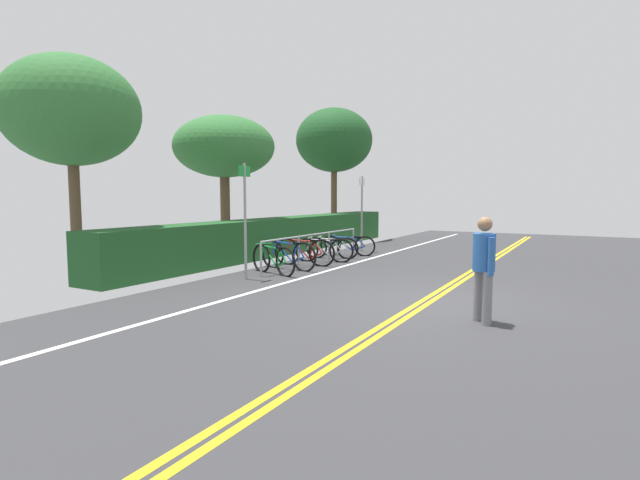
{
  "coord_description": "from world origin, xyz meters",
  "views": [
    {
      "loc": [
        -8.17,
        -2.52,
        1.89
      ],
      "look_at": [
        2.29,
        3.41,
        0.76
      ],
      "focal_mm": 27.11,
      "sensor_mm": 36.0,
      "label": 1
    }
  ],
  "objects_px": {
    "sign_post_far": "(362,207)",
    "tree_far_right": "(334,141)",
    "bicycle_3": "(324,250)",
    "pedestrian": "(484,263)",
    "sign_post_near": "(245,211)",
    "bicycle_4": "(332,248)",
    "tree_near_left": "(71,112)",
    "bike_rack": "(315,241)",
    "bicycle_5": "(348,246)",
    "bicycle_2": "(304,252)",
    "tree_mid": "(224,147)",
    "bicycle_0": "(273,260)",
    "bicycle_1": "(288,255)"
  },
  "relations": [
    {
      "from": "bicycle_1",
      "to": "sign_post_near",
      "type": "xyz_separation_m",
      "value": [
        -1.68,
        0.03,
        1.17
      ]
    },
    {
      "from": "bike_rack",
      "to": "bicycle_3",
      "type": "xyz_separation_m",
      "value": [
        0.43,
        -0.06,
        -0.29
      ]
    },
    {
      "from": "bicycle_5",
      "to": "sign_post_near",
      "type": "distance_m",
      "value": 5.11
    },
    {
      "from": "bicycle_0",
      "to": "bicycle_3",
      "type": "distance_m",
      "value": 2.46
    },
    {
      "from": "bicycle_2",
      "to": "tree_far_right",
      "type": "xyz_separation_m",
      "value": [
        7.56,
        3.1,
        3.84
      ]
    },
    {
      "from": "bicycle_5",
      "to": "sign_post_far",
      "type": "height_order",
      "value": "sign_post_far"
    },
    {
      "from": "bicycle_0",
      "to": "bicycle_1",
      "type": "relative_size",
      "value": 0.9
    },
    {
      "from": "bicycle_0",
      "to": "bicycle_5",
      "type": "bearing_deg",
      "value": 0.2
    },
    {
      "from": "bicycle_0",
      "to": "bicycle_2",
      "type": "xyz_separation_m",
      "value": [
        1.58,
        0.09,
        0.01
      ]
    },
    {
      "from": "bicycle_4",
      "to": "pedestrian",
      "type": "distance_m",
      "value": 7.64
    },
    {
      "from": "bike_rack",
      "to": "sign_post_near",
      "type": "height_order",
      "value": "sign_post_near"
    },
    {
      "from": "bicycle_3",
      "to": "sign_post_far",
      "type": "bearing_deg",
      "value": 1.72
    },
    {
      "from": "sign_post_far",
      "to": "tree_near_left",
      "type": "xyz_separation_m",
      "value": [
        -7.72,
        3.67,
        2.26
      ]
    },
    {
      "from": "sign_post_far",
      "to": "tree_near_left",
      "type": "height_order",
      "value": "tree_near_left"
    },
    {
      "from": "bicycle_0",
      "to": "bicycle_4",
      "type": "bearing_deg",
      "value": 2.46
    },
    {
      "from": "pedestrian",
      "to": "tree_mid",
      "type": "xyz_separation_m",
      "value": [
        4.65,
        8.87,
        2.49
      ]
    },
    {
      "from": "sign_post_far",
      "to": "tree_far_right",
      "type": "xyz_separation_m",
      "value": [
        3.95,
        3.13,
        2.71
      ]
    },
    {
      "from": "bicycle_3",
      "to": "pedestrian",
      "type": "relative_size",
      "value": 1.06
    },
    {
      "from": "tree_mid",
      "to": "tree_far_right",
      "type": "height_order",
      "value": "tree_far_right"
    },
    {
      "from": "pedestrian",
      "to": "tree_mid",
      "type": "relative_size",
      "value": 0.36
    },
    {
      "from": "bicycle_5",
      "to": "pedestrian",
      "type": "distance_m",
      "value": 8.14
    },
    {
      "from": "bicycle_3",
      "to": "tree_far_right",
      "type": "bearing_deg",
      "value": 25.72
    },
    {
      "from": "tree_mid",
      "to": "bicycle_0",
      "type": "bearing_deg",
      "value": -124.88
    },
    {
      "from": "bicycle_4",
      "to": "bicycle_5",
      "type": "xyz_separation_m",
      "value": [
        0.8,
        -0.13,
        -0.0
      ]
    },
    {
      "from": "bicycle_0",
      "to": "bicycle_2",
      "type": "distance_m",
      "value": 1.58
    },
    {
      "from": "bicycle_2",
      "to": "tree_mid",
      "type": "distance_m",
      "value": 4.74
    },
    {
      "from": "bicycle_0",
      "to": "bicycle_3",
      "type": "xyz_separation_m",
      "value": [
        2.46,
        -0.02,
        -0.01
      ]
    },
    {
      "from": "pedestrian",
      "to": "sign_post_near",
      "type": "relative_size",
      "value": 0.61
    },
    {
      "from": "bicycle_1",
      "to": "pedestrian",
      "type": "bearing_deg",
      "value": -118.5
    },
    {
      "from": "bicycle_3",
      "to": "tree_far_right",
      "type": "relative_size",
      "value": 0.3
    },
    {
      "from": "bicycle_1",
      "to": "bicycle_5",
      "type": "xyz_separation_m",
      "value": [
        3.28,
        -0.07,
        -0.05
      ]
    },
    {
      "from": "bicycle_3",
      "to": "bicycle_4",
      "type": "bearing_deg",
      "value": 11.57
    },
    {
      "from": "bike_rack",
      "to": "tree_far_right",
      "type": "relative_size",
      "value": 0.9
    },
    {
      "from": "bicycle_3",
      "to": "pedestrian",
      "type": "distance_m",
      "value": 6.98
    },
    {
      "from": "bike_rack",
      "to": "bicycle_1",
      "type": "height_order",
      "value": "bike_rack"
    },
    {
      "from": "tree_near_left",
      "to": "tree_mid",
      "type": "distance_m",
      "value": 5.07
    },
    {
      "from": "bicycle_0",
      "to": "bicycle_3",
      "type": "height_order",
      "value": "bicycle_0"
    },
    {
      "from": "bicycle_5",
      "to": "bicycle_4",
      "type": "bearing_deg",
      "value": 171.03
    },
    {
      "from": "bicycle_2",
      "to": "tree_mid",
      "type": "height_order",
      "value": "tree_mid"
    },
    {
      "from": "bicycle_4",
      "to": "sign_post_far",
      "type": "xyz_separation_m",
      "value": [
        1.93,
        -0.08,
        1.18
      ]
    },
    {
      "from": "bike_rack",
      "to": "bicycle_1",
      "type": "relative_size",
      "value": 2.78
    },
    {
      "from": "bicycle_0",
      "to": "bicycle_1",
      "type": "distance_m",
      "value": 0.78
    },
    {
      "from": "sign_post_near",
      "to": "sign_post_far",
      "type": "height_order",
      "value": "sign_post_near"
    },
    {
      "from": "bicycle_0",
      "to": "tree_mid",
      "type": "xyz_separation_m",
      "value": [
        2.52,
        3.62,
        3.04
      ]
    },
    {
      "from": "bicycle_3",
      "to": "sign_post_far",
      "type": "relative_size",
      "value": 0.66
    },
    {
      "from": "bicycle_1",
      "to": "bicycle_4",
      "type": "height_order",
      "value": "bicycle_1"
    },
    {
      "from": "tree_mid",
      "to": "tree_far_right",
      "type": "distance_m",
      "value": 6.68
    },
    {
      "from": "bicycle_2",
      "to": "sign_post_far",
      "type": "bearing_deg",
      "value": -0.47
    },
    {
      "from": "sign_post_far",
      "to": "tree_far_right",
      "type": "relative_size",
      "value": 0.45
    },
    {
      "from": "bicycle_4",
      "to": "sign_post_near",
      "type": "height_order",
      "value": "sign_post_near"
    }
  ]
}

